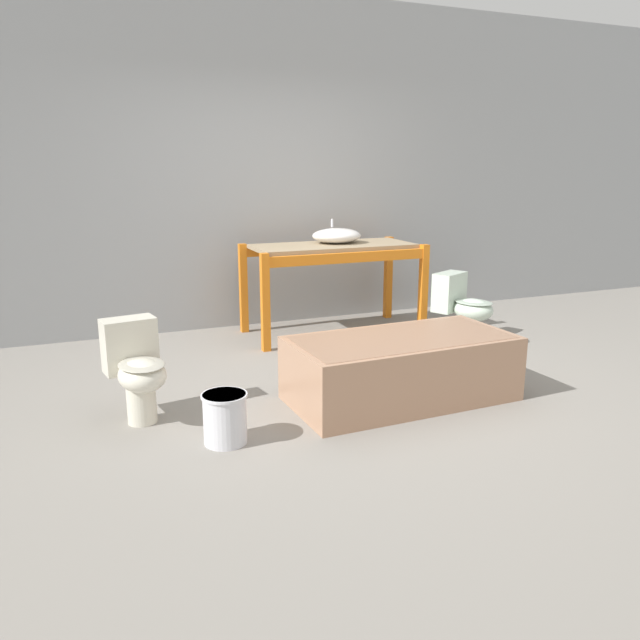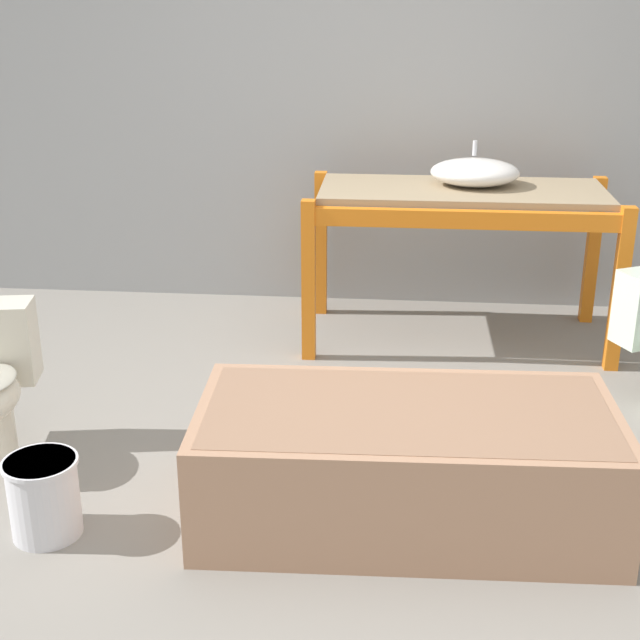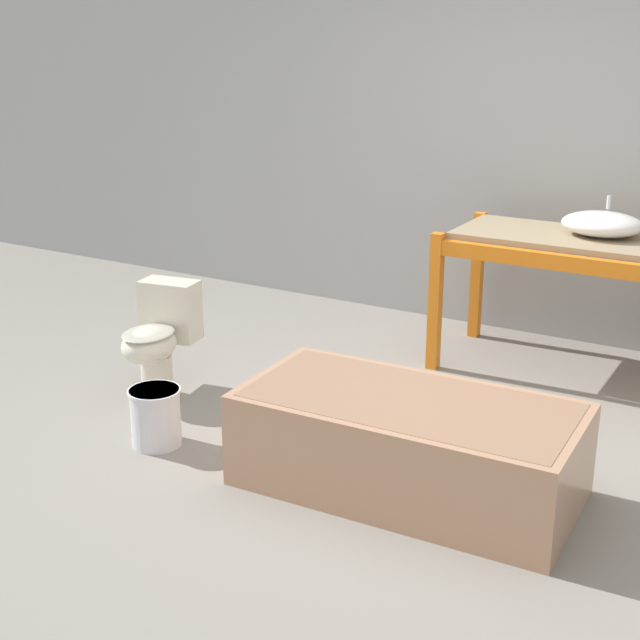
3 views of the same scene
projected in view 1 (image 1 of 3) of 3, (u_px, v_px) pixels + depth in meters
The scene contains 8 objects.
ground_plane at pixel (346, 387), 4.60m from camera, with size 12.00×12.00×0.00m, color gray.
warehouse_wall_rear at pixel (257, 165), 6.13m from camera, with size 10.80×0.08×3.20m.
shelving_rack at pixel (333, 259), 5.95m from camera, with size 1.66×0.78×0.87m.
sink_basin at pixel (337, 236), 5.99m from camera, with size 0.48×0.40×0.22m.
bathtub_main at pixel (401, 364), 4.31m from camera, with size 1.56×0.80×0.45m.
toilet_near at pixel (137, 367), 3.93m from camera, with size 0.39×0.57×0.64m.
toilet_far at pixel (463, 305), 5.66m from camera, with size 0.51×0.61×0.64m.
bucket_white at pixel (225, 417), 3.65m from camera, with size 0.27×0.27×0.30m.
Camera 1 is at (-1.82, -3.95, 1.59)m, focal length 35.00 mm.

